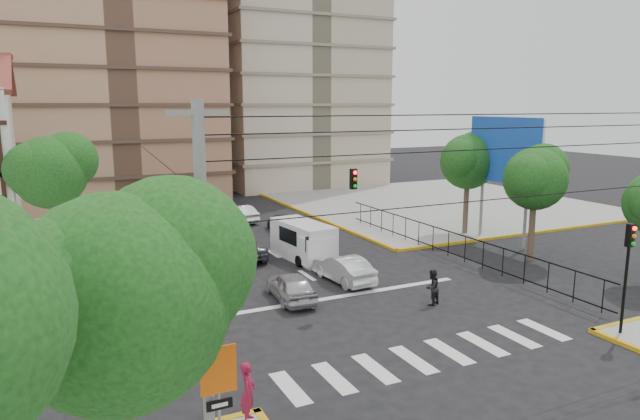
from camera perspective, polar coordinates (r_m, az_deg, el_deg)
ground at (r=26.52m, az=3.22°, el=-9.41°), size 160.00×160.00×0.00m
sidewalk_ne at (r=53.47m, az=11.67°, el=0.65°), size 26.00×26.00×0.15m
crosswalk_stripes at (r=21.86m, az=11.08°, el=-14.08°), size 12.00×2.40×0.01m
stop_line at (r=27.52m, az=2.00°, el=-8.64°), size 13.00×0.40×0.01m
park_fence at (r=34.92m, az=12.66°, el=-4.74°), size 0.10×22.50×1.66m
billboard at (r=38.57m, az=18.03°, el=5.49°), size 0.36×6.20×8.10m
tree_sw_near at (r=12.45m, az=-18.98°, el=-7.66°), size 5.63×4.60×7.57m
tree_park_a at (r=34.90m, az=20.81°, el=3.21°), size 4.41×3.60×6.83m
tree_park_c at (r=40.62m, az=14.67°, el=4.95°), size 4.65×3.80×7.25m
tree_tudor at (r=38.00m, az=-25.29°, el=3.75°), size 5.39×4.40×7.43m
traffic_light_se at (r=25.06m, az=28.40°, el=-4.44°), size 0.28×0.22×4.40m
traffic_light_nw at (r=30.49m, az=-17.06°, el=-1.15°), size 0.28×0.22×4.40m
traffic_light_hanging at (r=23.39m, az=5.78°, el=2.78°), size 18.00×9.12×0.92m
utility_pole_sw at (r=13.84m, az=-11.49°, el=-7.64°), size 1.40×0.28×9.00m
district_sign at (r=14.56m, az=-10.11°, el=-16.52°), size 0.90×0.12×3.20m
van_right_lane at (r=33.53m, az=-1.53°, el=-3.23°), size 2.41×5.06×2.20m
van_left_lane at (r=44.29m, az=-13.78°, el=0.02°), size 2.35×5.54×2.46m
car_silver_front_left at (r=26.89m, az=-2.95°, el=-7.63°), size 1.87×4.02×1.33m
car_white_front_right at (r=29.56m, az=2.36°, el=-5.88°), size 1.76×4.29×1.38m
car_grey_mid_left at (r=34.35m, az=-8.29°, el=-3.61°), size 2.41×5.15×1.43m
car_silver_rear_left at (r=39.49m, az=-10.86°, el=-1.84°), size 2.12×4.95×1.42m
car_darkgrey_mid_right at (r=41.16m, az=-3.86°, el=-1.25°), size 2.12×4.03×1.31m
car_white_rear_right at (r=44.70m, az=-8.01°, el=-0.37°), size 1.99×4.21×1.33m
pedestrian_sw_corner at (r=17.02m, az=-7.20°, el=-17.58°), size 0.68×0.77×1.78m
pedestrian_crosswalk at (r=26.69m, az=11.13°, el=-7.59°), size 0.97×0.87×1.66m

